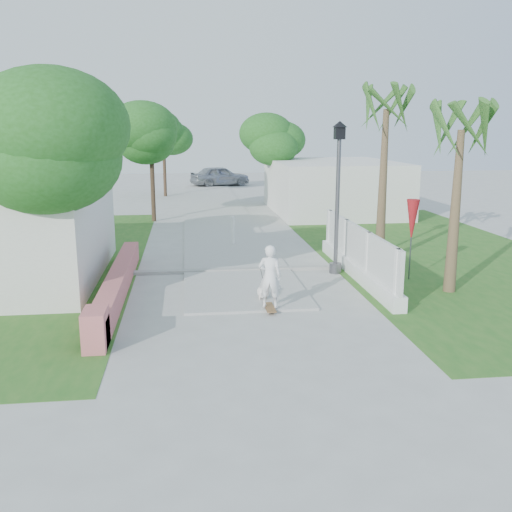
{
  "coord_description": "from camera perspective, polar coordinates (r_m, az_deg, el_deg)",
  "views": [
    {
      "loc": [
        -1.46,
        -10.64,
        4.24
      ],
      "look_at": [
        0.23,
        3.22,
        1.1
      ],
      "focal_mm": 40.0,
      "sensor_mm": 36.0,
      "label": 1
    }
  ],
  "objects": [
    {
      "name": "tree_left_mid",
      "position": [
        19.55,
        -19.11,
        9.82
      ],
      "size": [
        3.2,
        3.2,
        4.85
      ],
      "color": "#4C3826",
      "rests_on": "ground"
    },
    {
      "name": "palm_far",
      "position": [
        18.18,
        12.86,
        13.14
      ],
      "size": [
        1.8,
        1.8,
        5.3
      ],
      "color": "brown",
      "rests_on": "ground"
    },
    {
      "name": "parked_car",
      "position": [
        42.96,
        -3.62,
        7.99
      ],
      "size": [
        4.7,
        3.07,
        1.49
      ],
      "primitive_type": "imported",
      "rotation": [
        0.0,
        0.0,
        1.9
      ],
      "color": "#B4B7BD",
      "rests_on": "ground"
    },
    {
      "name": "ground",
      "position": [
        11.55,
        0.81,
        -8.87
      ],
      "size": [
        90.0,
        90.0,
        0.0
      ],
      "primitive_type": "plane",
      "color": "#B7B7B2",
      "rests_on": "ground"
    },
    {
      "name": "curb",
      "position": [
        17.22,
        -1.88,
        -1.41
      ],
      "size": [
        6.5,
        0.25,
        0.1
      ],
      "primitive_type": "cube",
      "color": "#999993",
      "rests_on": "ground"
    },
    {
      "name": "lattice_fence",
      "position": [
        16.79,
        10.05,
        -0.23
      ],
      "size": [
        0.35,
        7.0,
        1.5
      ],
      "color": "white",
      "rests_on": "ground"
    },
    {
      "name": "dog",
      "position": [
        14.33,
        0.72,
        -3.52
      ],
      "size": [
        0.41,
        0.64,
        0.45
      ],
      "rotation": [
        0.0,
        0.0,
        -0.27
      ],
      "color": "white",
      "rests_on": "ground"
    },
    {
      "name": "palm_near",
      "position": [
        15.45,
        19.79,
        10.89
      ],
      "size": [
        1.8,
        1.8,
        4.7
      ],
      "color": "brown",
      "rests_on": "ground"
    },
    {
      "name": "tree_left_near",
      "position": [
        13.96,
        -19.78,
        10.23
      ],
      "size": [
        3.6,
        3.6,
        5.28
      ],
      "color": "#4C3826",
      "rests_on": "ground"
    },
    {
      "name": "tree_path_right",
      "position": [
        30.98,
        1.77,
        11.3
      ],
      "size": [
        3.0,
        3.0,
        4.79
      ],
      "color": "#4C3826",
      "rests_on": "ground"
    },
    {
      "name": "grass_right",
      "position": [
        20.9,
        17.09,
        0.42
      ],
      "size": [
        8.0,
        20.0,
        0.01
      ],
      "primitive_type": "cube",
      "color": "#28601E",
      "rests_on": "ground"
    },
    {
      "name": "pink_wall",
      "position": [
        14.84,
        -13.84,
        -3.05
      ],
      "size": [
        0.45,
        8.2,
        0.8
      ],
      "color": "#D36C6D",
      "rests_on": "ground"
    },
    {
      "name": "grass_left",
      "position": [
        19.9,
        -22.94,
        -0.63
      ],
      "size": [
        8.0,
        20.0,
        0.01
      ],
      "primitive_type": "cube",
      "color": "#28601E",
      "rests_on": "ground"
    },
    {
      "name": "skateboarder",
      "position": [
        13.52,
        1.13,
        -2.1
      ],
      "size": [
        0.63,
        1.45,
        1.6
      ],
      "rotation": [
        0.0,
        0.0,
        2.85
      ],
      "color": "brown",
      "rests_on": "ground"
    },
    {
      "name": "bollard",
      "position": [
        21.03,
        -2.32,
        2.66
      ],
      "size": [
        0.14,
        0.14,
        1.09
      ],
      "color": "white",
      "rests_on": "ground"
    },
    {
      "name": "tree_path_left",
      "position": [
        26.66,
        -10.44,
        11.58
      ],
      "size": [
        3.4,
        3.4,
        5.23
      ],
      "color": "#4C3826",
      "rests_on": "ground"
    },
    {
      "name": "building_right",
      "position": [
        29.74,
        7.67,
        6.9
      ],
      "size": [
        6.0,
        8.0,
        2.6
      ],
      "primitive_type": "cube",
      "color": "silver",
      "rests_on": "ground"
    },
    {
      "name": "street_lamp",
      "position": [
        16.81,
        8.17,
        6.36
      ],
      "size": [
        0.44,
        0.44,
        4.44
      ],
      "color": "#59595E",
      "rests_on": "ground"
    },
    {
      "name": "path_strip",
      "position": [
        30.96,
        -4.2,
        4.84
      ],
      "size": [
        3.2,
        36.0,
        0.06
      ],
      "primitive_type": "cube",
      "color": "#B7B7B2",
      "rests_on": "ground"
    },
    {
      "name": "tree_path_far",
      "position": [
        36.64,
        -9.22,
        11.87
      ],
      "size": [
        3.2,
        3.2,
        5.17
      ],
      "color": "#4C3826",
      "rests_on": "ground"
    },
    {
      "name": "patio_umbrella",
      "position": [
        16.58,
        15.35,
        3.36
      ],
      "size": [
        0.36,
        0.36,
        2.3
      ],
      "color": "#59595E",
      "rests_on": "ground"
    }
  ]
}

